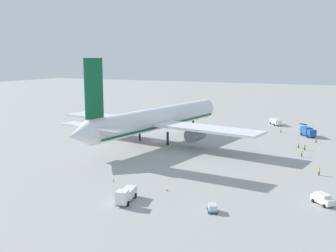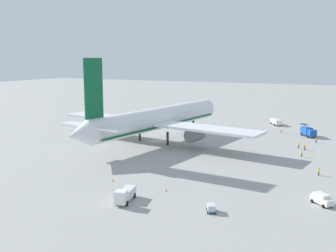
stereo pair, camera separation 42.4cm
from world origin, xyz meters
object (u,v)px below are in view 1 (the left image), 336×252
at_px(airliner, 157,119).
at_px(ground_worker_0, 299,145).
at_px(traffic_cone_2, 167,190).
at_px(ground_worker_2, 281,130).
at_px(ground_worker_5, 302,153).
at_px(traffic_cone_1, 113,180).
at_px(ground_worker_1, 316,140).
at_px(ground_worker_3, 319,171).
at_px(service_truck_0, 308,132).
at_px(service_truck_2, 126,195).
at_px(baggage_cart_2, 303,124).
at_px(service_truck_1, 276,121).
at_px(baggage_cart_0, 212,208).
at_px(baggage_cart_1, 303,128).
at_px(service_van, 323,199).
at_px(ground_worker_4, 305,147).

height_order(airliner, ground_worker_0, airliner).
height_order(airliner, traffic_cone_2, airliner).
relative_size(ground_worker_2, ground_worker_5, 0.93).
bearing_deg(traffic_cone_1, ground_worker_1, -30.89).
bearing_deg(ground_worker_1, ground_worker_3, -174.24).
distance_m(service_truck_0, service_truck_2, 81.08).
height_order(baggage_cart_2, ground_worker_3, ground_worker_3).
distance_m(service_truck_1, baggage_cart_0, 94.35).
bearing_deg(baggage_cart_1, service_van, -171.15).
height_order(ground_worker_0, traffic_cone_2, ground_worker_0).
bearing_deg(traffic_cone_1, ground_worker_5, -40.56).
height_order(service_truck_2, ground_worker_1, service_truck_2).
bearing_deg(ground_worker_0, airliner, 103.93).
height_order(baggage_cart_0, baggage_cart_2, baggage_cart_0).
xyz_separation_m(airliner, ground_worker_1, (19.87, -45.01, -6.28)).
bearing_deg(traffic_cone_1, airliner, 13.78).
height_order(ground_worker_3, traffic_cone_1, ground_worker_3).
bearing_deg(service_truck_2, baggage_cart_1, -12.84).
distance_m(baggage_cart_0, ground_worker_2, 78.30).
height_order(ground_worker_1, ground_worker_2, ground_worker_1).
bearing_deg(service_truck_1, service_truck_2, 174.44).
xyz_separation_m(baggage_cart_1, ground_worker_5, (-41.74, -4.29, 0.26)).
bearing_deg(traffic_cone_2, baggage_cart_2, -9.10).
relative_size(ground_worker_1, ground_worker_4, 1.04).
bearing_deg(service_van, baggage_cart_1, 8.85).
relative_size(baggage_cart_2, ground_worker_0, 1.84).
xyz_separation_m(ground_worker_1, ground_worker_3, (-35.91, -3.62, -0.01)).
bearing_deg(baggage_cart_1, airliner, 136.97).
distance_m(baggage_cart_0, traffic_cone_2, 13.14).
bearing_deg(service_van, baggage_cart_2, 8.56).
bearing_deg(service_truck_2, traffic_cone_2, -26.16).
relative_size(service_van, ground_worker_4, 2.58).
relative_size(baggage_cart_0, traffic_cone_1, 5.37).
xyz_separation_m(ground_worker_1, traffic_cone_2, (-59.75, 22.53, -0.62)).
height_order(service_truck_0, service_truck_1, service_truck_0).
height_order(ground_worker_2, ground_worker_3, ground_worker_3).
height_order(ground_worker_1, ground_worker_5, ground_worker_5).
bearing_deg(baggage_cart_0, ground_worker_4, -9.40).
bearing_deg(baggage_cart_2, ground_worker_1, -167.27).
xyz_separation_m(service_truck_0, ground_worker_4, (-21.38, -1.38, -0.77)).
relative_size(ground_worker_1, ground_worker_5, 0.98).
bearing_deg(service_truck_1, traffic_cone_1, 168.30).
relative_size(baggage_cart_2, ground_worker_4, 1.75).
xyz_separation_m(baggage_cart_2, ground_worker_3, (-69.50, -11.21, 0.62)).
bearing_deg(ground_worker_4, ground_worker_5, -179.03).
bearing_deg(ground_worker_4, ground_worker_3, -166.71).
xyz_separation_m(service_truck_1, ground_worker_0, (-37.82, -13.34, -0.52)).
bearing_deg(service_truck_0, service_truck_1, 36.65).
xyz_separation_m(baggage_cart_0, ground_worker_3, (30.10, -14.62, 0.15)).
xyz_separation_m(service_truck_1, service_van, (-82.39, -22.95, -0.30)).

